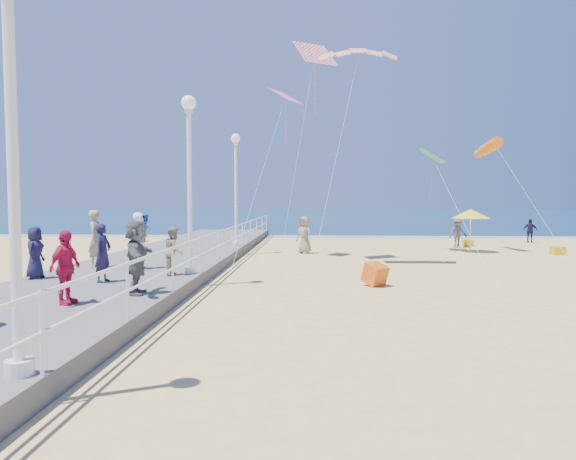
{
  "coord_description": "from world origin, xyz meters",
  "views": [
    {
      "loc": [
        -1.58,
        -15.23,
        2.65
      ],
      "look_at": [
        -2.5,
        2.0,
        1.6
      ],
      "focal_mm": 32.0,
      "sensor_mm": 36.0,
      "label": 1
    }
  ],
  "objects_px": {
    "spectator_0": "(103,253)",
    "beach_walker_a": "(458,232)",
    "beach_umbrella": "(471,214)",
    "lamp_post_near": "(11,117)",
    "spectator_3": "(65,267)",
    "beach_chair_right": "(558,251)",
    "spectator_5": "(137,257)",
    "woman_holding_toddler": "(140,241)",
    "lamp_post_mid": "(189,165)",
    "spectator_1": "(174,251)",
    "beach_walker_b": "(530,231)",
    "box_kite": "(375,276)",
    "lamp_post_far": "(236,177)",
    "spectator_4": "(35,253)",
    "beach_chair_left": "(468,243)",
    "beach_walker_c": "(304,235)",
    "spectator_6": "(96,239)",
    "toddler_held": "(146,228)"
  },
  "relations": [
    {
      "from": "beach_walker_b",
      "to": "box_kite",
      "type": "height_order",
      "value": "beach_walker_b"
    },
    {
      "from": "spectator_0",
      "to": "beach_walker_a",
      "type": "xyz_separation_m",
      "value": [
        13.47,
        14.76,
        -0.37
      ]
    },
    {
      "from": "beach_walker_c",
      "to": "beach_chair_left",
      "type": "distance_m",
      "value": 9.93
    },
    {
      "from": "lamp_post_mid",
      "to": "spectator_5",
      "type": "height_order",
      "value": "lamp_post_mid"
    },
    {
      "from": "lamp_post_near",
      "to": "beach_chair_left",
      "type": "height_order",
      "value": "lamp_post_near"
    },
    {
      "from": "spectator_3",
      "to": "beach_chair_right",
      "type": "height_order",
      "value": "spectator_3"
    },
    {
      "from": "spectator_0",
      "to": "lamp_post_near",
      "type": "bearing_deg",
      "value": -155.95
    },
    {
      "from": "lamp_post_near",
      "to": "beach_umbrella",
      "type": "distance_m",
      "value": 22.8
    },
    {
      "from": "lamp_post_far",
      "to": "beach_walker_c",
      "type": "bearing_deg",
      "value": 10.44
    },
    {
      "from": "toddler_held",
      "to": "box_kite",
      "type": "xyz_separation_m",
      "value": [
        7.29,
        -0.71,
        -1.41
      ]
    },
    {
      "from": "toddler_held",
      "to": "beach_walker_b",
      "type": "distance_m",
      "value": 24.08
    },
    {
      "from": "lamp_post_near",
      "to": "beach_chair_right",
      "type": "bearing_deg",
      "value": 50.58
    },
    {
      "from": "woman_holding_toddler",
      "to": "spectator_6",
      "type": "bearing_deg",
      "value": 86.98
    },
    {
      "from": "toddler_held",
      "to": "spectator_6",
      "type": "relative_size",
      "value": 0.49
    },
    {
      "from": "spectator_1",
      "to": "beach_walker_a",
      "type": "bearing_deg",
      "value": -50.61
    },
    {
      "from": "spectator_3",
      "to": "beach_chair_right",
      "type": "bearing_deg",
      "value": -40.36
    },
    {
      "from": "beach_umbrella",
      "to": "beach_chair_left",
      "type": "bearing_deg",
      "value": 75.48
    },
    {
      "from": "lamp_post_near",
      "to": "beach_walker_a",
      "type": "height_order",
      "value": "lamp_post_near"
    },
    {
      "from": "spectator_1",
      "to": "beach_umbrella",
      "type": "xyz_separation_m",
      "value": [
        11.88,
        10.99,
        0.8
      ]
    },
    {
      "from": "spectator_0",
      "to": "spectator_4",
      "type": "height_order",
      "value": "spectator_0"
    },
    {
      "from": "spectator_6",
      "to": "beach_chair_right",
      "type": "distance_m",
      "value": 20.45
    },
    {
      "from": "beach_walker_c",
      "to": "box_kite",
      "type": "height_order",
      "value": "beach_walker_c"
    },
    {
      "from": "beach_walker_c",
      "to": "lamp_post_mid",
      "type": "bearing_deg",
      "value": -66.17
    },
    {
      "from": "spectator_3",
      "to": "spectator_5",
      "type": "relative_size",
      "value": 0.9
    },
    {
      "from": "beach_walker_b",
      "to": "beach_umbrella",
      "type": "height_order",
      "value": "beach_umbrella"
    },
    {
      "from": "spectator_0",
      "to": "box_kite",
      "type": "height_order",
      "value": "spectator_0"
    },
    {
      "from": "lamp_post_near",
      "to": "spectator_3",
      "type": "distance_m",
      "value": 5.22
    },
    {
      "from": "lamp_post_far",
      "to": "beach_walker_b",
      "type": "height_order",
      "value": "lamp_post_far"
    },
    {
      "from": "spectator_5",
      "to": "box_kite",
      "type": "distance_m",
      "value": 7.17
    },
    {
      "from": "lamp_post_near",
      "to": "lamp_post_far",
      "type": "relative_size",
      "value": 1.0
    },
    {
      "from": "lamp_post_mid",
      "to": "spectator_4",
      "type": "xyz_separation_m",
      "value": [
        -4.13,
        -1.25,
        -2.52
      ]
    },
    {
      "from": "lamp_post_near",
      "to": "spectator_1",
      "type": "bearing_deg",
      "value": 92.66
    },
    {
      "from": "spectator_4",
      "to": "beach_walker_a",
      "type": "distance_m",
      "value": 21.18
    },
    {
      "from": "lamp_post_near",
      "to": "lamp_post_mid",
      "type": "height_order",
      "value": "same"
    },
    {
      "from": "lamp_post_near",
      "to": "lamp_post_mid",
      "type": "distance_m",
      "value": 9.0
    },
    {
      "from": "lamp_post_near",
      "to": "woman_holding_toddler",
      "type": "xyz_separation_m",
      "value": [
        -1.85,
        9.91,
        -2.36
      ]
    },
    {
      "from": "spectator_0",
      "to": "beach_chair_left",
      "type": "xyz_separation_m",
      "value": [
        14.22,
        15.43,
        -1.0
      ]
    },
    {
      "from": "spectator_4",
      "to": "spectator_0",
      "type": "bearing_deg",
      "value": -108.04
    },
    {
      "from": "lamp_post_near",
      "to": "spectator_6",
      "type": "xyz_separation_m",
      "value": [
        -3.43,
        10.21,
        -2.32
      ]
    },
    {
      "from": "spectator_1",
      "to": "box_kite",
      "type": "xyz_separation_m",
      "value": [
        5.99,
        0.7,
        -0.81
      ]
    },
    {
      "from": "spectator_3",
      "to": "beach_umbrella",
      "type": "xyz_separation_m",
      "value": [
        13.02,
        15.3,
        0.71
      ]
    },
    {
      "from": "spectator_0",
      "to": "beach_umbrella",
      "type": "height_order",
      "value": "beach_umbrella"
    },
    {
      "from": "spectator_4",
      "to": "beach_walker_c",
      "type": "xyz_separation_m",
      "value": [
        7.37,
        10.85,
        -0.24
      ]
    },
    {
      "from": "lamp_post_mid",
      "to": "toddler_held",
      "type": "distance_m",
      "value": 2.8
    },
    {
      "from": "box_kite",
      "to": "woman_holding_toddler",
      "type": "bearing_deg",
      "value": 135.91
    },
    {
      "from": "spectator_4",
      "to": "lamp_post_mid",
      "type": "bearing_deg",
      "value": -78.36
    },
    {
      "from": "lamp_post_near",
      "to": "beach_umbrella",
      "type": "relative_size",
      "value": 2.49
    },
    {
      "from": "lamp_post_near",
      "to": "spectator_0",
      "type": "height_order",
      "value": "lamp_post_near"
    },
    {
      "from": "toddler_held",
      "to": "beach_umbrella",
      "type": "xyz_separation_m",
      "value": [
        13.17,
        9.57,
        0.2
      ]
    },
    {
      "from": "spectator_1",
      "to": "woman_holding_toddler",
      "type": "bearing_deg",
      "value": 39.95
    }
  ]
}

